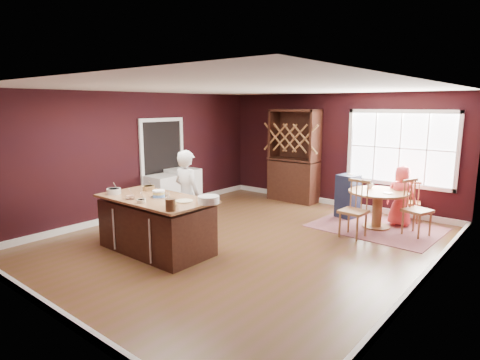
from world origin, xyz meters
The scene contains 28 objects.
room_shell centered at (0.00, 0.00, 1.35)m, with size 7.00×7.00×7.00m.
window centered at (1.50, 3.47, 1.50)m, with size 2.36×0.10×1.66m, color white, non-canonical shape.
doorway centered at (-2.97, 0.60, 1.02)m, with size 0.08×1.26×2.13m, color white, non-canonical shape.
kitchen_island centered at (-0.87, -1.33, 0.44)m, with size 1.99×1.04×0.92m.
dining_table centered at (1.52, 2.29, 0.53)m, with size 1.14×1.14×0.75m.
baker centered at (-0.88, -0.59, 0.82)m, with size 0.60×0.39×1.64m, color silver.
layer_cake centered at (-0.83, -1.28, 0.98)m, with size 0.28×0.28×0.12m, color white, non-canonical shape.
bowl_blue centered at (-1.63, -1.60, 0.97)m, with size 0.24×0.24×0.09m, color silver.
bowl_yellow centered at (-1.41, -1.04, 0.96)m, with size 0.22×0.22×0.08m, color olive.
bowl_pink centered at (-1.08, -1.66, 0.95)m, with size 0.16×0.16×0.06m, color silver.
bowl_olive centered at (-0.75, -1.70, 0.95)m, with size 0.14×0.14×0.05m, color beige.
drinking_glass centered at (-0.48, -1.39, 1.00)m, with size 0.08×0.08×0.15m, color silver.
dinner_plate centered at (-0.28, -1.22, 0.93)m, with size 0.28×0.28×0.02m, color beige.
white_tub centered at (0.09, -1.06, 0.98)m, with size 0.33×0.33×0.11m, color silver.
stoneware_crock centered at (-0.02, -1.73, 1.01)m, with size 0.15×0.15×0.18m, color brown.
toy_figurine centered at (-0.13, -1.56, 0.96)m, with size 0.05×0.05×0.08m, color yellow, non-canonical shape.
rug centered at (1.52, 2.29, 0.01)m, with size 2.34×1.81×0.01m, color brown.
chair_east centered at (2.27, 2.28, 0.53)m, with size 0.45×0.43×1.07m, color brown, non-canonical shape.
chair_south centered at (1.39, 1.43, 0.54)m, with size 0.45×0.43×1.08m, color brown, non-canonical shape.
chair_north centered at (1.90, 3.14, 0.45)m, with size 0.38×0.36×0.91m, color brown, non-canonical shape.
seated_woman centered at (1.82, 2.75, 0.62)m, with size 0.60×0.39×1.23m, color #E84249.
high_chair centered at (0.74, 2.61, 0.49)m, with size 0.40×0.40×0.99m, color #18233F, non-canonical shape.
toddler centered at (0.77, 2.64, 0.81)m, with size 0.18×0.14×0.26m, color #8CA5BF, non-canonical shape.
table_plate centered at (1.74, 2.21, 0.76)m, with size 0.19×0.19×0.01m, color beige.
table_cup centered at (1.27, 2.49, 0.80)m, with size 0.13×0.13×0.10m, color white.
hutch centered at (-1.02, 3.22, 1.16)m, with size 1.27×0.53×2.32m, color black.
washer centered at (-2.64, 0.28, 0.43)m, with size 0.60×0.58×0.87m, color white.
dryer centered at (-2.64, 0.92, 0.47)m, with size 0.65×0.63×0.94m, color white.
Camera 1 is at (4.31, -5.42, 2.42)m, focal length 30.00 mm.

